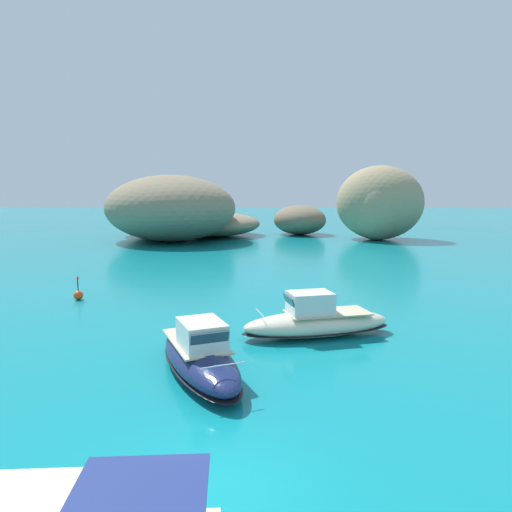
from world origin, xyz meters
The scene contains 6 objects.
ground_plane centered at (0.00, 0.00, 0.00)m, with size 400.00×400.00×0.00m, color #0F7F89.
islet_large centered at (-13.68, 56.00, 3.73)m, with size 26.03×30.51×8.83m.
islet_small centered at (13.35, 56.83, 4.50)m, with size 22.83×19.56×10.20m.
motorboat_cream centered at (2.95, 11.05, 0.68)m, with size 7.17×3.91×2.03m.
motorboat_navy centered at (-1.51, 6.48, 0.67)m, with size 4.75×6.98×2.00m.
channel_buoy centered at (-10.78, 17.54, 0.34)m, with size 0.56×0.56×1.48m.
Camera 1 is at (1.24, -9.06, 6.35)m, focal length 32.34 mm.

